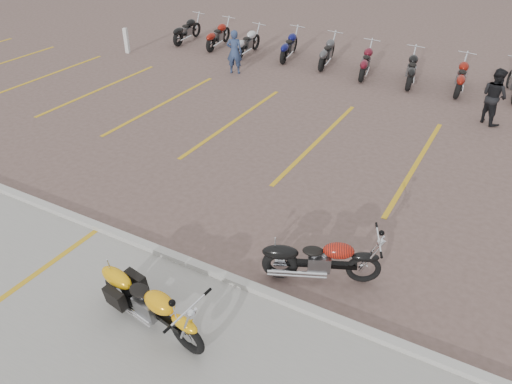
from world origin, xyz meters
The scene contains 10 objects.
ground centered at (0.00, 0.00, 0.00)m, with size 100.00×100.00×0.00m, color #6F554F.
concrete_apron centered at (0.00, -4.50, 0.01)m, with size 60.00×5.00×0.01m, color #9E9B93.
curb centered at (0.00, -2.00, 0.06)m, with size 60.00×0.18×0.12m, color #ADAAA3.
parking_stripes centered at (0.00, 4.00, 0.00)m, with size 38.00×5.50×0.01m, color gold, non-canonical shape.
yellow_cruiser centered at (0.35, -3.47, 0.46)m, with size 2.24×0.53×0.93m.
flame_cruiser centered at (2.22, -1.18, 0.43)m, with size 1.97×0.98×0.87m.
person_a centered at (-4.95, 7.70, 0.79)m, with size 0.57×0.38×1.57m, color navy.
person_b centered at (3.89, 7.60, 0.82)m, with size 0.79×0.62×1.64m, color black.
bollard centered at (-10.14, 7.69, 0.50)m, with size 0.15×0.15×1.00m, color silver.
bg_bike_row centered at (-1.54, 10.01, 0.55)m, with size 15.82×2.08×1.10m.
Camera 1 is at (4.58, -7.62, 6.13)m, focal length 35.00 mm.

